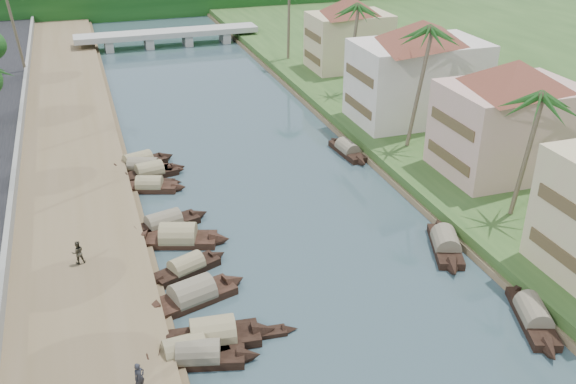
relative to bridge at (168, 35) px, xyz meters
name	(u,v)px	position (x,y,z in m)	size (l,w,h in m)	color
ground	(355,321)	(0.00, -72.00, -1.72)	(220.00, 220.00, 0.00)	#32464B
left_bank	(70,208)	(-16.00, -52.00, -1.32)	(10.00, 180.00, 0.80)	brown
right_bank	(454,151)	(19.00, -52.00, -1.12)	(16.00, 180.00, 1.20)	#29481C
retaining_wall	(12,205)	(-20.20, -52.00, -0.37)	(0.40, 180.00, 1.10)	gray
bridge	(168,35)	(0.00, 0.00, 0.00)	(28.00, 4.00, 2.40)	#9D9D93
building_mid	(510,116)	(19.99, -58.00, 4.41)	(14.11, 14.11, 9.70)	tan
building_far	(418,70)	(18.99, -44.00, 4.66)	(15.59, 15.59, 10.20)	beige
building_distant	(349,32)	(19.99, -24.00, 4.16)	(12.62, 12.62, 9.20)	#C0B980
sampan_3	(199,356)	(-9.70, -72.56, -1.31)	(7.24, 3.22, 1.95)	black
sampan_4	(185,353)	(-10.37, -72.03, -1.31)	(6.89, 1.94, 1.98)	black
sampan_5	(213,337)	(-8.57, -71.18, -1.30)	(7.73, 2.61, 2.40)	black
sampan_6	(193,296)	(-8.96, -66.90, -1.30)	(7.99, 3.98, 2.32)	black
sampan_7	(187,268)	(-8.73, -63.55, -1.32)	(6.56, 3.76, 1.81)	black
sampan_8	(178,238)	(-8.59, -59.50, -1.30)	(7.91, 4.17, 2.37)	black
sampan_9	(164,224)	(-9.27, -56.99, -1.31)	(7.70, 3.40, 1.96)	black
sampan_10	(150,186)	(-9.45, -50.08, -1.32)	(6.50, 3.32, 1.83)	black
sampan_11	(150,173)	(-9.08, -47.36, -1.31)	(7.03, 2.75, 2.01)	black
sampan_12	(143,168)	(-9.49, -46.00, -1.32)	(7.70, 4.28, 1.89)	black
sampan_13	(138,163)	(-9.79, -44.83, -1.31)	(7.38, 3.62, 2.02)	black
sampan_14	(533,316)	(10.19, -75.39, -1.31)	(4.03, 8.03, 1.97)	black
sampan_15	(445,244)	(9.53, -66.43, -1.31)	(4.28, 7.89, 2.11)	black
sampan_16	(347,150)	(9.69, -48.12, -1.32)	(1.95, 7.41, 1.84)	black
canoe_1	(253,335)	(-6.28, -71.41, -1.62)	(5.58, 1.35, 0.89)	black
canoe_2	(155,181)	(-8.81, -48.59, -1.62)	(4.72, 2.44, 0.70)	black
palm_1	(533,99)	(16.00, -65.15, 8.58)	(3.20, 3.20, 10.85)	brown
palm_2	(420,32)	(15.00, -50.61, 10.16)	(3.20, 3.20, 12.48)	brown
palm_3	(353,8)	(16.00, -33.72, 9.14)	(3.20, 3.20, 11.44)	brown
tree_6	(449,59)	(24.00, -41.63, 4.76)	(4.76, 4.76, 7.33)	#483B29
person_near	(139,377)	(-13.05, -74.57, -0.09)	(0.61, 0.40, 1.67)	#24252B
person_far	(78,252)	(-15.56, -61.29, -0.09)	(0.81, 0.63, 1.67)	#3A3629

